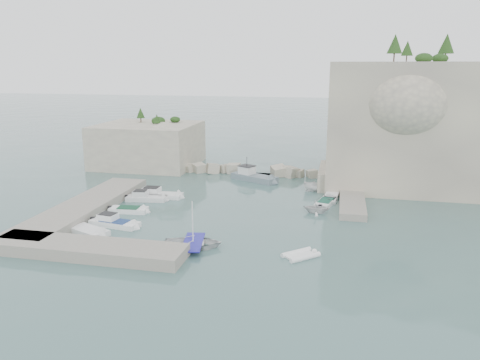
% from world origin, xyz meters
% --- Properties ---
extents(ground, '(400.00, 400.00, 0.00)m').
position_xyz_m(ground, '(0.00, 0.00, 0.00)').
color(ground, '#476A68').
rests_on(ground, ground).
extents(cliff_east, '(26.00, 22.00, 17.00)m').
position_xyz_m(cliff_east, '(23.00, 23.00, 8.50)').
color(cliff_east, beige).
rests_on(cliff_east, ground).
extents(cliff_terrace, '(8.00, 10.00, 2.50)m').
position_xyz_m(cliff_terrace, '(13.00, 18.00, 1.25)').
color(cliff_terrace, beige).
rests_on(cliff_terrace, ground).
extents(outcrop_west, '(16.00, 14.00, 7.00)m').
position_xyz_m(outcrop_west, '(-20.00, 25.00, 3.50)').
color(outcrop_west, beige).
rests_on(outcrop_west, ground).
extents(quay_west, '(5.00, 24.00, 1.10)m').
position_xyz_m(quay_west, '(-17.00, -1.00, 0.55)').
color(quay_west, '#9E9689').
rests_on(quay_west, ground).
extents(quay_south, '(18.00, 4.00, 1.10)m').
position_xyz_m(quay_south, '(-10.00, -12.50, 0.55)').
color(quay_south, '#9E9689').
rests_on(quay_south, ground).
extents(ledge_east, '(3.00, 16.00, 0.80)m').
position_xyz_m(ledge_east, '(13.50, 10.00, 0.40)').
color(ledge_east, '#9E9689').
rests_on(ledge_east, ground).
extents(breakwater, '(28.00, 3.00, 1.40)m').
position_xyz_m(breakwater, '(-1.00, 22.00, 0.70)').
color(breakwater, beige).
rests_on(breakwater, ground).
extents(motorboat_a, '(6.83, 2.18, 1.40)m').
position_xyz_m(motorboat_a, '(-10.89, 6.60, 0.00)').
color(motorboat_a, white).
rests_on(motorboat_a, ground).
extents(motorboat_b, '(5.70, 2.51, 1.40)m').
position_xyz_m(motorboat_b, '(-11.80, 4.82, 0.00)').
color(motorboat_b, silver).
rests_on(motorboat_b, ground).
extents(motorboat_c, '(4.95, 2.21, 0.70)m').
position_xyz_m(motorboat_c, '(-11.90, -0.10, 0.00)').
color(motorboat_c, white).
rests_on(motorboat_c, ground).
extents(motorboat_d, '(6.22, 2.73, 1.40)m').
position_xyz_m(motorboat_d, '(-11.25, -4.84, 0.00)').
color(motorboat_d, white).
rests_on(motorboat_d, ground).
extents(motorboat_e, '(5.14, 3.70, 0.70)m').
position_xyz_m(motorboat_e, '(-12.67, -7.59, 0.00)').
color(motorboat_e, white).
rests_on(motorboat_e, ground).
extents(rowboat, '(5.99, 4.75, 1.12)m').
position_xyz_m(rowboat, '(-1.29, -8.74, 0.00)').
color(rowboat, silver).
rests_on(rowboat, ground).
extents(inflatable_dinghy, '(3.66, 3.54, 0.44)m').
position_xyz_m(inflatable_dinghy, '(8.77, -8.89, 0.00)').
color(inflatable_dinghy, white).
rests_on(inflatable_dinghy, ground).
extents(tender_east_a, '(3.11, 2.72, 1.57)m').
position_xyz_m(tender_east_a, '(9.39, 4.23, 0.00)').
color(tender_east_a, silver).
rests_on(tender_east_a, ground).
extents(tender_east_b, '(2.76, 5.15, 0.70)m').
position_xyz_m(tender_east_b, '(10.32, 7.74, 0.00)').
color(tender_east_b, silver).
rests_on(tender_east_b, ground).
extents(tender_east_c, '(2.04, 5.02, 0.70)m').
position_xyz_m(tender_east_c, '(10.93, 10.42, 0.00)').
color(tender_east_c, white).
rests_on(tender_east_c, ground).
extents(tender_east_d, '(4.38, 2.60, 1.59)m').
position_xyz_m(tender_east_d, '(9.14, 13.96, 0.00)').
color(tender_east_d, white).
rests_on(tender_east_d, ground).
extents(work_boat, '(8.06, 5.61, 2.20)m').
position_xyz_m(work_boat, '(-0.42, 17.96, 0.00)').
color(work_boat, slate).
rests_on(work_boat, ground).
extents(rowboat_mast, '(0.10, 0.10, 4.20)m').
position_xyz_m(rowboat_mast, '(-1.29, -8.74, 2.66)').
color(rowboat_mast, white).
rests_on(rowboat_mast, rowboat).
extents(vegetation, '(53.48, 13.88, 13.40)m').
position_xyz_m(vegetation, '(17.83, 24.40, 17.93)').
color(vegetation, '#1E4219').
rests_on(vegetation, ground).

